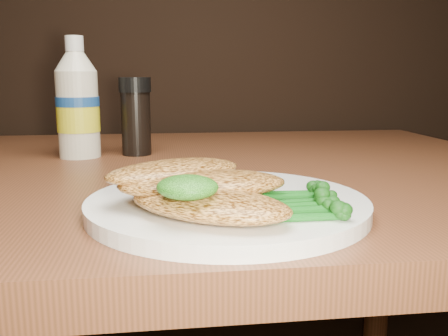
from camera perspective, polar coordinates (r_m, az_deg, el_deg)
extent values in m
cylinder|color=white|center=(0.48, 0.39, -4.28)|extent=(0.27, 0.27, 0.01)
ellipsoid|color=#D38F43|center=(0.41, -1.82, -4.17)|extent=(0.16, 0.15, 0.02)
ellipsoid|color=#D38F43|center=(0.44, -2.51, -1.86)|extent=(0.15, 0.08, 0.02)
ellipsoid|color=#D38F43|center=(0.46, -5.79, -0.40)|extent=(0.15, 0.12, 0.02)
ellipsoid|color=black|center=(0.39, -4.28, -2.24)|extent=(0.06, 0.06, 0.02)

